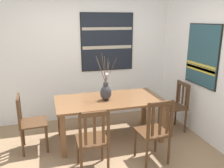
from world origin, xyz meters
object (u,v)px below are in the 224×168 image
at_px(centerpiece_vase, 106,91).
at_px(chair_3, 29,122).
at_px(chair_2, 175,105).
at_px(chair_1, 154,131).
at_px(chair_0, 93,140).
at_px(painting_on_side_wall, 202,56).
at_px(painting_on_back_wall, 107,42).
at_px(dining_table, 109,105).

relative_size(centerpiece_vase, chair_3, 0.86).
height_order(centerpiece_vase, chair_2, centerpiece_vase).
bearing_deg(chair_1, chair_0, 179.07).
distance_m(chair_0, painting_on_side_wall, 2.33).
relative_size(painting_on_back_wall, painting_on_side_wall, 1.11).
xyz_separation_m(chair_0, painting_on_side_wall, (2.04, 0.61, 0.96)).
height_order(chair_0, chair_3, chair_0).
distance_m(dining_table, chair_2, 1.30).
bearing_deg(painting_on_side_wall, chair_3, 175.13).
bearing_deg(chair_0, painting_on_back_wall, 69.39).
bearing_deg(chair_1, centerpiece_vase, 120.22).
height_order(centerpiece_vase, chair_0, centerpiece_vase).
height_order(centerpiece_vase, painting_on_side_wall, painting_on_side_wall).
xyz_separation_m(dining_table, chair_1, (0.43, -0.88, -0.13)).
bearing_deg(chair_3, painting_on_side_wall, -4.87).
xyz_separation_m(centerpiece_vase, chair_3, (-1.24, 0.02, -0.39)).
height_order(dining_table, chair_2, chair_2).
distance_m(chair_3, painting_on_side_wall, 3.05).
relative_size(chair_2, chair_3, 1.00).
bearing_deg(centerpiece_vase, painting_on_back_wall, 73.52).
distance_m(centerpiece_vase, chair_1, 1.05).
height_order(dining_table, chair_3, chair_3).
xyz_separation_m(chair_0, chair_2, (1.75, 0.86, -0.01)).
relative_size(chair_3, painting_on_side_wall, 0.88).
relative_size(centerpiece_vase, chair_1, 0.80).
bearing_deg(centerpiece_vase, chair_3, 179.28).
distance_m(chair_0, chair_1, 0.90).
height_order(chair_3, painting_on_side_wall, painting_on_side_wall).
bearing_deg(chair_3, chair_1, -26.47).
bearing_deg(dining_table, chair_0, -118.28).
distance_m(chair_3, painting_on_back_wall, 2.19).
bearing_deg(chair_0, painting_on_side_wall, 16.52).
distance_m(chair_0, chair_2, 1.95).
distance_m(centerpiece_vase, painting_on_side_wall, 1.75).
height_order(painting_on_back_wall, painting_on_side_wall, painting_on_back_wall).
xyz_separation_m(chair_2, painting_on_back_wall, (-1.03, 1.05, 1.11)).
relative_size(dining_table, chair_0, 1.91).
xyz_separation_m(chair_1, painting_on_side_wall, (1.14, 0.62, 0.94)).
relative_size(chair_3, painting_on_back_wall, 0.79).
distance_m(chair_1, chair_2, 1.22).
relative_size(chair_1, chair_2, 1.07).
distance_m(dining_table, painting_on_side_wall, 1.79).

